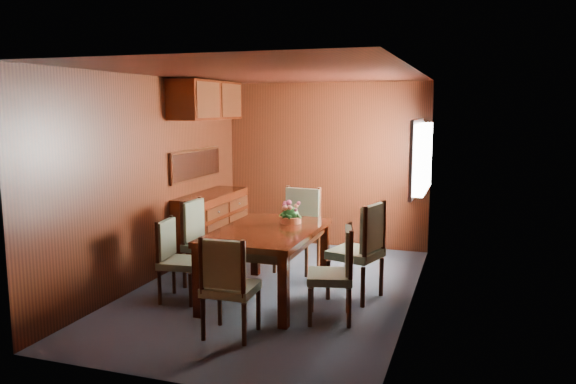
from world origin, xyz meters
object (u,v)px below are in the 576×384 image
(chair_left_near, at_px, (175,255))
(chair_right_near, at_px, (337,268))
(flower_centerpiece, at_px, (291,212))
(sideboard, at_px, (212,226))
(chair_head, at_px, (228,282))
(dining_table, at_px, (267,239))

(chair_left_near, xyz_separation_m, chair_right_near, (1.77, -0.02, 0.03))
(chair_right_near, bearing_deg, flower_centerpiece, 29.50)
(sideboard, xyz_separation_m, chair_left_near, (0.36, -1.62, 0.04))
(flower_centerpiece, bearing_deg, chair_head, -93.59)
(sideboard, height_order, chair_right_near, chair_right_near)
(flower_centerpiece, bearing_deg, sideboard, 148.08)
(dining_table, bearing_deg, chair_right_near, -24.44)
(dining_table, height_order, chair_right_near, chair_right_near)
(sideboard, relative_size, flower_centerpiece, 5.52)
(sideboard, bearing_deg, chair_left_near, -77.56)
(chair_left_near, height_order, chair_right_near, chair_right_near)
(sideboard, distance_m, chair_right_near, 2.68)
(chair_left_near, relative_size, flower_centerpiece, 3.47)
(chair_left_near, bearing_deg, dining_table, 106.18)
(chair_right_near, xyz_separation_m, chair_head, (-0.82, -0.73, 0.01))
(flower_centerpiece, bearing_deg, chair_left_near, -144.67)
(dining_table, height_order, chair_head, chair_head)
(chair_right_near, relative_size, flower_centerpiece, 3.65)
(dining_table, distance_m, chair_head, 1.13)
(chair_left_near, relative_size, chair_right_near, 0.95)
(chair_right_near, bearing_deg, sideboard, 38.51)
(sideboard, height_order, chair_head, chair_head)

